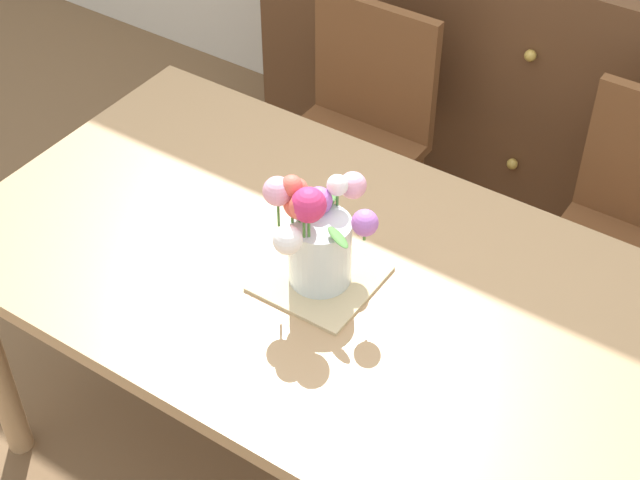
{
  "coord_description": "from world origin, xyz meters",
  "views": [
    {
      "loc": [
        0.83,
        -1.3,
        2.29
      ],
      "look_at": [
        -0.02,
        -0.02,
        0.9
      ],
      "focal_mm": 54.57,
      "sensor_mm": 36.0,
      "label": 1
    }
  ],
  "objects_px": {
    "dresser": "(466,71)",
    "flower_vase": "(316,231)",
    "chair_right": "(633,235)",
    "dining_table": "(333,306)",
    "chair_left": "(355,128)"
  },
  "relations": [
    {
      "from": "dining_table",
      "to": "flower_vase",
      "type": "bearing_deg",
      "value": -132.7
    },
    {
      "from": "chair_left",
      "to": "chair_right",
      "type": "height_order",
      "value": "same"
    },
    {
      "from": "dining_table",
      "to": "dresser",
      "type": "height_order",
      "value": "dresser"
    },
    {
      "from": "chair_right",
      "to": "chair_left",
      "type": "bearing_deg",
      "value": 0.0
    },
    {
      "from": "dining_table",
      "to": "chair_left",
      "type": "bearing_deg",
      "value": 118.9
    },
    {
      "from": "chair_right",
      "to": "flower_vase",
      "type": "relative_size",
      "value": 3.08
    },
    {
      "from": "dining_table",
      "to": "flower_vase",
      "type": "xyz_separation_m",
      "value": [
        -0.03,
        -0.03,
        0.24
      ]
    },
    {
      "from": "dresser",
      "to": "chair_right",
      "type": "bearing_deg",
      "value": -33.57
    },
    {
      "from": "chair_left",
      "to": "flower_vase",
      "type": "relative_size",
      "value": 3.08
    },
    {
      "from": "dresser",
      "to": "flower_vase",
      "type": "bearing_deg",
      "value": -77.57
    },
    {
      "from": "flower_vase",
      "to": "dining_table",
      "type": "bearing_deg",
      "value": 47.3
    },
    {
      "from": "chair_right",
      "to": "dresser",
      "type": "xyz_separation_m",
      "value": [
        -0.78,
        0.51,
        -0.02
      ]
    },
    {
      "from": "dining_table",
      "to": "chair_right",
      "type": "relative_size",
      "value": 1.96
    },
    {
      "from": "dining_table",
      "to": "flower_vase",
      "type": "relative_size",
      "value": 6.03
    },
    {
      "from": "dresser",
      "to": "flower_vase",
      "type": "height_order",
      "value": "flower_vase"
    }
  ]
}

